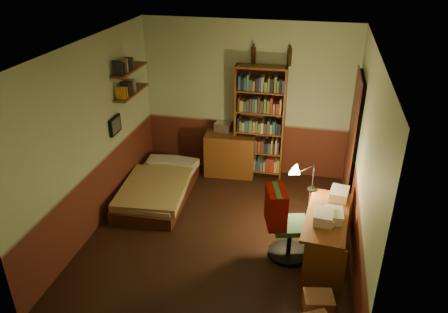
% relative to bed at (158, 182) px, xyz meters
% --- Properties ---
extents(floor, '(3.50, 4.00, 0.02)m').
position_rel_bed_xyz_m(floor, '(1.19, -0.77, -0.27)').
color(floor, black).
rests_on(floor, ground).
extents(ceiling, '(3.50, 4.00, 0.02)m').
position_rel_bed_xyz_m(ceiling, '(1.19, -0.77, 2.35)').
color(ceiling, silver).
rests_on(ceiling, wall_back).
extents(wall_back, '(3.50, 0.02, 2.60)m').
position_rel_bed_xyz_m(wall_back, '(1.19, 1.24, 1.04)').
color(wall_back, '#A1BA95').
rests_on(wall_back, ground).
extents(wall_left, '(0.02, 4.00, 2.60)m').
position_rel_bed_xyz_m(wall_left, '(-0.57, -0.77, 1.04)').
color(wall_left, '#A1BA95').
rests_on(wall_left, ground).
extents(wall_right, '(0.02, 4.00, 2.60)m').
position_rel_bed_xyz_m(wall_right, '(2.95, -0.77, 1.04)').
color(wall_right, '#A1BA95').
rests_on(wall_right, ground).
extents(wall_front, '(3.50, 0.02, 2.60)m').
position_rel_bed_xyz_m(wall_front, '(1.19, -2.78, 1.04)').
color(wall_front, '#A1BA95').
rests_on(wall_front, ground).
extents(doorway, '(0.06, 0.90, 2.00)m').
position_rel_bed_xyz_m(doorway, '(2.91, 0.53, 0.74)').
color(doorway, black).
rests_on(doorway, ground).
extents(door_trim, '(0.02, 0.98, 2.08)m').
position_rel_bed_xyz_m(door_trim, '(2.88, 0.53, 0.74)').
color(door_trim, '#401D12').
rests_on(door_trim, ground).
extents(bed, '(0.99, 1.76, 0.51)m').
position_rel_bed_xyz_m(bed, '(0.00, 0.00, 0.00)').
color(bed, '#92924F').
rests_on(bed, ground).
extents(dresser, '(0.87, 0.47, 0.75)m').
position_rel_bed_xyz_m(dresser, '(0.95, 1.00, 0.12)').
color(dresser, brown).
rests_on(dresser, ground).
extents(mini_stereo, '(0.29, 0.24, 0.15)m').
position_rel_bed_xyz_m(mini_stereo, '(0.81, 1.12, 0.56)').
color(mini_stereo, '#B2B2B7').
rests_on(mini_stereo, dresser).
extents(bookshelf, '(0.83, 0.28, 1.92)m').
position_rel_bed_xyz_m(bookshelf, '(1.43, 1.08, 0.70)').
color(bookshelf, brown).
rests_on(bookshelf, ground).
extents(bottle_left, '(0.09, 0.09, 0.26)m').
position_rel_bed_xyz_m(bottle_left, '(1.28, 1.19, 1.80)').
color(bottle_left, black).
rests_on(bottle_left, bookshelf).
extents(bottle_right, '(0.07, 0.07, 0.26)m').
position_rel_bed_xyz_m(bottle_right, '(1.84, 1.19, 1.80)').
color(bottle_right, black).
rests_on(bottle_right, bookshelf).
extents(desk, '(0.61, 1.26, 0.65)m').
position_rel_bed_xyz_m(desk, '(2.59, -0.94, 0.07)').
color(desk, brown).
rests_on(desk, ground).
extents(paper_stack, '(0.27, 0.34, 0.12)m').
position_rel_bed_xyz_m(paper_stack, '(2.73, -0.50, 0.46)').
color(paper_stack, silver).
rests_on(paper_stack, desk).
extents(desk_lamp, '(0.25, 0.25, 0.64)m').
position_rel_bed_xyz_m(desk_lamp, '(2.38, -0.37, 0.72)').
color(desk_lamp, black).
rests_on(desk_lamp, desk).
extents(office_chair, '(0.64, 0.60, 1.06)m').
position_rel_bed_xyz_m(office_chair, '(2.16, -1.00, 0.28)').
color(office_chair, '#356543').
rests_on(office_chair, ground).
extents(red_jacket, '(0.25, 0.42, 0.49)m').
position_rel_bed_xyz_m(red_jacket, '(1.90, -0.76, 1.05)').
color(red_jacket, '#990F00').
rests_on(red_jacket, office_chair).
extents(wall_shelf_lower, '(0.20, 0.90, 0.03)m').
position_rel_bed_xyz_m(wall_shelf_lower, '(-0.45, 0.33, 1.34)').
color(wall_shelf_lower, brown).
rests_on(wall_shelf_lower, wall_left).
extents(wall_shelf_upper, '(0.20, 0.90, 0.03)m').
position_rel_bed_xyz_m(wall_shelf_upper, '(-0.45, 0.33, 1.69)').
color(wall_shelf_upper, brown).
rests_on(wall_shelf_upper, wall_left).
extents(framed_picture, '(0.04, 0.32, 0.26)m').
position_rel_bed_xyz_m(framed_picture, '(-0.53, -0.17, 0.99)').
color(framed_picture, black).
rests_on(framed_picture, wall_left).
extents(cardboard_box_b, '(0.36, 0.32, 0.23)m').
position_rel_bed_xyz_m(cardboard_box_b, '(2.56, -1.89, -0.14)').
color(cardboard_box_b, '#9C674B').
rests_on(cardboard_box_b, ground).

